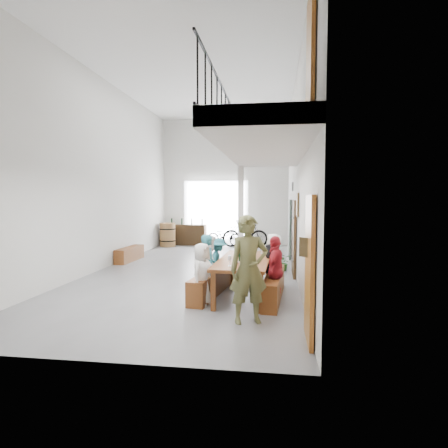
# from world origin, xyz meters

# --- Properties ---
(floor) EXTENTS (12.00, 12.00, 0.00)m
(floor) POSITION_xyz_m (0.00, 0.00, 0.00)
(floor) COLOR slate
(floor) RESTS_ON ground
(room_walls) EXTENTS (12.00, 12.00, 12.00)m
(room_walls) POSITION_xyz_m (0.00, 0.00, 3.55)
(room_walls) COLOR silver
(room_walls) RESTS_ON ground
(gateway_portal) EXTENTS (2.80, 0.08, 2.80)m
(gateway_portal) POSITION_xyz_m (-0.40, 5.94, 1.40)
(gateway_portal) COLOR white
(gateway_portal) RESTS_ON ground
(right_wall_decor) EXTENTS (0.07, 8.28, 5.07)m
(right_wall_decor) POSITION_xyz_m (2.70, -1.87, 1.74)
(right_wall_decor) COLOR #A36118
(right_wall_decor) RESTS_ON ground
(balcony) EXTENTS (1.52, 5.62, 4.00)m
(balcony) POSITION_xyz_m (1.98, -3.13, 2.96)
(balcony) COLOR silver
(balcony) RESTS_ON ground
(tasting_table) EXTENTS (1.12, 2.54, 0.79)m
(tasting_table) POSITION_xyz_m (1.58, -2.64, 0.71)
(tasting_table) COLOR brown
(tasting_table) RESTS_ON ground
(bench_inner) EXTENTS (0.62, 2.17, 0.49)m
(bench_inner) POSITION_xyz_m (0.87, -2.59, 0.25)
(bench_inner) COLOR brown
(bench_inner) RESTS_ON ground
(bench_wall) EXTENTS (0.46, 2.27, 0.52)m
(bench_wall) POSITION_xyz_m (2.19, -2.71, 0.26)
(bench_wall) COLOR brown
(bench_wall) RESTS_ON ground
(tableware) EXTENTS (0.60, 1.75, 0.35)m
(tableware) POSITION_xyz_m (1.59, -2.67, 0.92)
(tableware) COLOR black
(tableware) RESTS_ON tasting_table
(side_bench) EXTENTS (0.41, 1.61, 0.45)m
(side_bench) POSITION_xyz_m (-2.50, 1.27, 0.22)
(side_bench) COLOR brown
(side_bench) RESTS_ON ground
(oak_barrel) EXTENTS (0.68, 0.68, 0.99)m
(oak_barrel) POSITION_xyz_m (-2.32, 5.00, 0.50)
(oak_barrel) COLOR brown
(oak_barrel) RESTS_ON ground
(serving_counter) EXTENTS (1.68, 0.49, 0.88)m
(serving_counter) POSITION_xyz_m (-1.64, 5.65, 0.44)
(serving_counter) COLOR #3C2915
(serving_counter) RESTS_ON ground
(counter_bottles) EXTENTS (1.43, 0.13, 0.28)m
(counter_bottles) POSITION_xyz_m (-1.64, 5.66, 1.02)
(counter_bottles) COLOR black
(counter_bottles) RESTS_ON serving_counter
(guest_left_a) EXTENTS (0.53, 0.67, 1.20)m
(guest_left_a) POSITION_xyz_m (0.82, -3.35, 0.60)
(guest_left_a) COLOR white
(guest_left_a) RESTS_ON ground
(guest_left_b) EXTENTS (0.47, 0.56, 1.31)m
(guest_left_b) POSITION_xyz_m (0.85, -2.84, 0.66)
(guest_left_b) COLOR #236776
(guest_left_b) RESTS_ON ground
(guest_left_c) EXTENTS (0.51, 0.63, 1.24)m
(guest_left_c) POSITION_xyz_m (0.79, -2.21, 0.62)
(guest_left_c) COLOR white
(guest_left_c) RESTS_ON ground
(guest_left_d) EXTENTS (0.44, 0.74, 1.12)m
(guest_left_d) POSITION_xyz_m (0.89, -1.70, 0.56)
(guest_left_d) COLOR #236776
(guest_left_d) RESTS_ON ground
(guest_right_a) EXTENTS (0.52, 0.84, 1.33)m
(guest_right_a) POSITION_xyz_m (2.22, -3.12, 0.67)
(guest_right_a) COLOR #A91D26
(guest_right_a) RESTS_ON ground
(guest_right_b) EXTENTS (0.34, 1.03, 1.10)m
(guest_right_b) POSITION_xyz_m (2.14, -2.44, 0.55)
(guest_right_b) COLOR black
(guest_right_b) RESTS_ON ground
(guest_right_c) EXTENTS (0.42, 0.63, 1.26)m
(guest_right_c) POSITION_xyz_m (2.18, -1.96, 0.63)
(guest_right_c) COLOR white
(guest_right_c) RESTS_ON ground
(host_standing) EXTENTS (0.75, 0.61, 1.78)m
(host_standing) POSITION_xyz_m (1.78, -4.24, 0.89)
(host_standing) COLOR brown
(host_standing) RESTS_ON ground
(potted_plant) EXTENTS (0.42, 0.37, 0.47)m
(potted_plant) POSITION_xyz_m (2.45, 0.30, 0.23)
(potted_plant) COLOR #195420
(potted_plant) RESTS_ON ground
(bicycle_near) EXTENTS (1.70, 1.05, 0.84)m
(bicycle_near) POSITION_xyz_m (0.02, 5.60, 0.42)
(bicycle_near) COLOR black
(bicycle_near) RESTS_ON ground
(bicycle_far) EXTENTS (1.90, 0.56, 1.13)m
(bicycle_far) POSITION_xyz_m (0.96, 5.15, 0.57)
(bicycle_far) COLOR black
(bicycle_far) RESTS_ON ground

